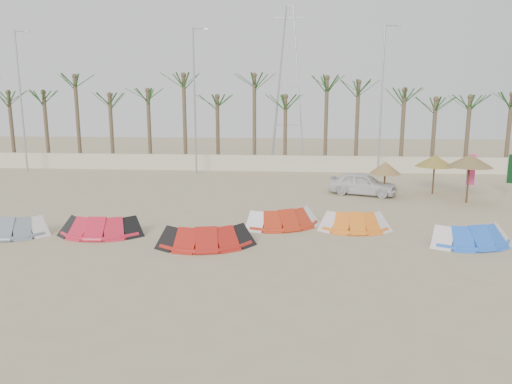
# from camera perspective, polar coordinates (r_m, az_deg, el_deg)

# --- Properties ---
(ground) EXTENTS (120.00, 120.00, 0.00)m
(ground) POSITION_cam_1_polar(r_m,az_deg,el_deg) (15.98, -1.99, -8.63)
(ground) COLOR tan
(ground) RESTS_ON ground
(boundary_wall) EXTENTS (60.00, 0.30, 1.30)m
(boundary_wall) POSITION_cam_1_polar(r_m,az_deg,el_deg) (37.29, 2.25, 3.62)
(boundary_wall) COLOR beige
(boundary_wall) RESTS_ON ground
(palm_line) EXTENTS (52.00, 4.00, 7.70)m
(palm_line) POSITION_cam_1_polar(r_m,az_deg,el_deg) (38.48, 3.46, 12.47)
(palm_line) COLOR brown
(palm_line) RESTS_ON ground
(lamp_a) EXTENTS (1.25, 0.14, 11.00)m
(lamp_a) POSITION_cam_1_polar(r_m,az_deg,el_deg) (41.24, -27.28, 10.26)
(lamp_a) COLOR #A5A8AD
(lamp_a) RESTS_ON ground
(lamp_b) EXTENTS (1.25, 0.14, 11.00)m
(lamp_b) POSITION_cam_1_polar(r_m,az_deg,el_deg) (35.83, -7.62, 11.44)
(lamp_b) COLOR #A5A8AD
(lamp_b) RESTS_ON ground
(lamp_c) EXTENTS (1.25, 0.14, 11.00)m
(lamp_c) POSITION_cam_1_polar(r_m,az_deg,el_deg) (35.48, 15.47, 11.16)
(lamp_c) COLOR #A5A8AD
(lamp_c) RESTS_ON ground
(pylon) EXTENTS (3.00, 3.00, 14.00)m
(pylon) POSITION_cam_1_polar(r_m,az_deg,el_deg) (43.28, 4.00, 3.73)
(pylon) COLOR #A5A8AD
(pylon) RESTS_ON ground
(kite_grey) EXTENTS (3.19, 2.00, 0.90)m
(kite_grey) POSITION_cam_1_polar(r_m,az_deg,el_deg) (21.47, -28.04, -3.68)
(kite_grey) COLOR slate
(kite_grey) RESTS_ON ground
(kite_red_left) EXTENTS (3.44, 1.65, 0.90)m
(kite_red_left) POSITION_cam_1_polar(r_m,az_deg,el_deg) (20.14, -18.58, -3.84)
(kite_red_left) COLOR red
(kite_red_left) RESTS_ON ground
(kite_red_mid) EXTENTS (3.81, 2.21, 0.90)m
(kite_red_mid) POSITION_cam_1_polar(r_m,az_deg,el_deg) (17.78, -6.06, -5.23)
(kite_red_mid) COLOR red
(kite_red_mid) RESTS_ON ground
(kite_red_right) EXTENTS (3.84, 2.75, 0.90)m
(kite_red_right) POSITION_cam_1_polar(r_m,az_deg,el_deg) (20.46, 3.54, -3.06)
(kite_red_right) COLOR red
(kite_red_right) RESTS_ON ground
(kite_orange) EXTENTS (3.05, 1.65, 0.90)m
(kite_orange) POSITION_cam_1_polar(r_m,az_deg,el_deg) (20.28, 12.19, -3.42)
(kite_orange) COLOR orange
(kite_orange) RESTS_ON ground
(kite_blue) EXTENTS (3.58, 2.28, 0.90)m
(kite_blue) POSITION_cam_1_polar(r_m,az_deg,el_deg) (19.68, 25.21, -4.65)
(kite_blue) COLOR blue
(kite_blue) RESTS_ON ground
(parasol_left) EXTENTS (1.82, 1.82, 2.09)m
(parasol_left) POSITION_cam_1_polar(r_m,az_deg,el_deg) (27.47, 15.86, 2.91)
(parasol_left) COLOR #4C331E
(parasol_left) RESTS_ON ground
(parasol_mid) EXTENTS (2.42, 2.42, 2.70)m
(parasol_mid) POSITION_cam_1_polar(r_m,az_deg,el_deg) (27.44, 25.17, 3.56)
(parasol_mid) COLOR #4C331E
(parasol_mid) RESTS_ON ground
(parasol_right) EXTENTS (2.29, 2.29, 2.37)m
(parasol_right) POSITION_cam_1_polar(r_m,az_deg,el_deg) (29.52, 21.44, 3.64)
(parasol_right) COLOR #4C331E
(parasol_right) RESTS_ON ground
(flag_pink) EXTENTS (0.45, 0.12, 2.75)m
(flag_pink) POSITION_cam_1_polar(r_m,az_deg,el_deg) (28.78, 25.19, 2.43)
(flag_pink) COLOR #A5A8AD
(flag_pink) RESTS_ON ground
(flag_green) EXTENTS (0.44, 0.16, 2.63)m
(flag_green) POSITION_cam_1_polar(r_m,az_deg,el_deg) (30.79, 29.20, 2.42)
(flag_green) COLOR #A5A8AD
(flag_green) RESTS_ON ground
(car) EXTENTS (4.31, 2.85, 1.36)m
(car) POSITION_cam_1_polar(r_m,az_deg,el_deg) (28.07, 13.17, 1.02)
(car) COLOR silver
(car) RESTS_ON ground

